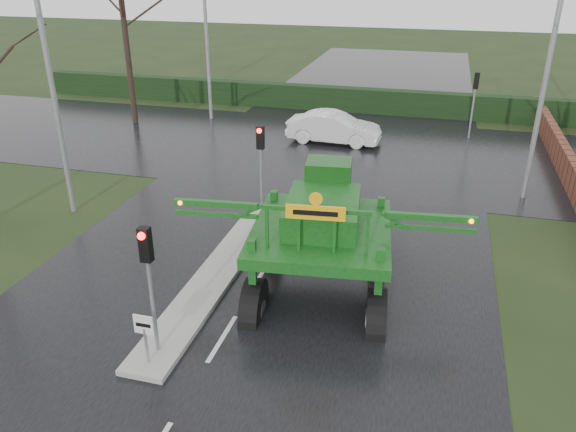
% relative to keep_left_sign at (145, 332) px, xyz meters
% --- Properties ---
extents(ground, '(140.00, 140.00, 0.00)m').
position_rel_keep_left_sign_xyz_m(ground, '(1.30, 1.50, -1.06)').
color(ground, black).
rests_on(ground, ground).
extents(road_main, '(14.00, 80.00, 0.02)m').
position_rel_keep_left_sign_xyz_m(road_main, '(1.30, 11.50, -1.05)').
color(road_main, black).
rests_on(road_main, ground).
extents(road_cross, '(80.00, 12.00, 0.02)m').
position_rel_keep_left_sign_xyz_m(road_cross, '(1.30, 17.50, -1.05)').
color(road_cross, black).
rests_on(road_cross, ground).
extents(median_island, '(1.20, 10.00, 0.16)m').
position_rel_keep_left_sign_xyz_m(median_island, '(0.00, 4.50, -0.97)').
color(median_island, gray).
rests_on(median_island, ground).
extents(hedge_row, '(44.00, 0.90, 1.50)m').
position_rel_keep_left_sign_xyz_m(hedge_row, '(1.30, 25.50, -0.31)').
color(hedge_row, black).
rests_on(hedge_row, ground).
extents(brick_wall, '(0.40, 20.00, 1.20)m').
position_rel_keep_left_sign_xyz_m(brick_wall, '(11.80, 17.50, -0.46)').
color(brick_wall, '#592D1E').
rests_on(brick_wall, ground).
extents(keep_left_sign, '(0.50, 0.07, 1.35)m').
position_rel_keep_left_sign_xyz_m(keep_left_sign, '(0.00, 0.00, 0.00)').
color(keep_left_sign, gray).
rests_on(keep_left_sign, ground).
extents(traffic_signal_near, '(0.26, 0.33, 3.52)m').
position_rel_keep_left_sign_xyz_m(traffic_signal_near, '(0.00, 0.49, 1.53)').
color(traffic_signal_near, gray).
rests_on(traffic_signal_near, ground).
extents(traffic_signal_mid, '(0.26, 0.33, 3.52)m').
position_rel_keep_left_sign_xyz_m(traffic_signal_mid, '(0.00, 8.99, 1.53)').
color(traffic_signal_mid, gray).
rests_on(traffic_signal_mid, ground).
extents(traffic_signal_far, '(0.26, 0.33, 3.52)m').
position_rel_keep_left_sign_xyz_m(traffic_signal_far, '(7.80, 21.51, 1.53)').
color(traffic_signal_far, gray).
rests_on(traffic_signal_far, ground).
extents(street_light_left_near, '(3.85, 0.30, 10.00)m').
position_rel_keep_left_sign_xyz_m(street_light_left_near, '(-6.89, 7.50, 4.93)').
color(street_light_left_near, gray).
rests_on(street_light_left_near, ground).
extents(street_light_right, '(3.85, 0.30, 10.00)m').
position_rel_keep_left_sign_xyz_m(street_light_right, '(9.49, 13.50, 4.93)').
color(street_light_right, gray).
rests_on(street_light_right, ground).
extents(street_light_left_far, '(3.85, 0.30, 10.00)m').
position_rel_keep_left_sign_xyz_m(street_light_left_far, '(-6.89, 21.50, 4.93)').
color(street_light_left_far, gray).
rests_on(street_light_left_far, ground).
extents(crop_sprayer, '(8.39, 5.65, 4.71)m').
position_rel_keep_left_sign_xyz_m(crop_sprayer, '(1.67, 3.13, 1.17)').
color(crop_sprayer, black).
rests_on(crop_sprayer, ground).
extents(white_sedan, '(4.92, 1.90, 1.60)m').
position_rel_keep_left_sign_xyz_m(white_sedan, '(0.86, 18.76, -1.06)').
color(white_sedan, silver).
rests_on(white_sedan, ground).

